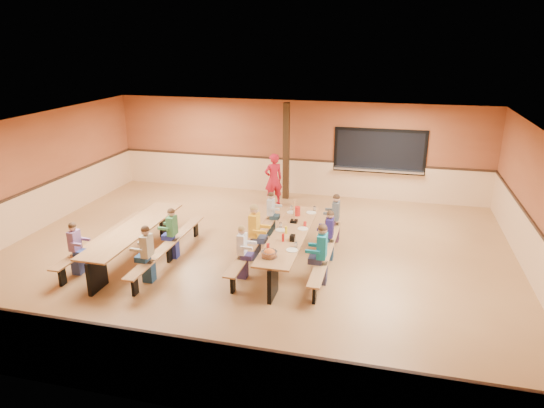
# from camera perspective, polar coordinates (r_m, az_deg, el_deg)

# --- Properties ---
(ground) EXTENTS (12.00, 12.00, 0.00)m
(ground) POSITION_cam_1_polar(r_m,az_deg,el_deg) (11.41, -2.24, -6.08)
(ground) COLOR #916137
(ground) RESTS_ON ground
(room_envelope) EXTENTS (12.04, 10.04, 3.02)m
(room_envelope) POSITION_cam_1_polar(r_m,az_deg,el_deg) (11.14, -2.28, -2.86)
(room_envelope) COLOR brown
(room_envelope) RESTS_ON ground
(kitchen_pass_through) EXTENTS (2.78, 0.28, 1.38)m
(kitchen_pass_through) POSITION_cam_1_polar(r_m,az_deg,el_deg) (15.24, 12.53, 5.87)
(kitchen_pass_through) COLOR black
(kitchen_pass_through) RESTS_ON ground
(structural_post) EXTENTS (0.18, 0.18, 3.00)m
(structural_post) POSITION_cam_1_polar(r_m,az_deg,el_deg) (15.03, 1.68, 6.17)
(structural_post) COLOR black
(structural_post) RESTS_ON ground
(cafeteria_table_main) EXTENTS (1.91, 3.70, 0.74)m
(cafeteria_table_main) POSITION_cam_1_polar(r_m,az_deg,el_deg) (10.83, 2.11, -4.47)
(cafeteria_table_main) COLOR #A57041
(cafeteria_table_main) RESTS_ON ground
(cafeteria_table_second) EXTENTS (1.91, 3.70, 0.74)m
(cafeteria_table_second) POSITION_cam_1_polar(r_m,az_deg,el_deg) (11.52, -15.81, -3.72)
(cafeteria_table_second) COLOR #A57041
(cafeteria_table_second) RESTS_ON ground
(seated_child_white_left) EXTENTS (0.35, 0.28, 1.16)m
(seated_child_white_left) POSITION_cam_1_polar(r_m,az_deg,el_deg) (10.20, -3.52, -5.69)
(seated_child_white_left) COLOR white
(seated_child_white_left) RESTS_ON ground
(seated_adult_yellow) EXTENTS (0.42, 0.34, 1.31)m
(seated_adult_yellow) POSITION_cam_1_polar(r_m,az_deg,el_deg) (10.98, -2.08, -3.39)
(seated_adult_yellow) COLOR yellow
(seated_adult_yellow) RESTS_ON ground
(seated_child_grey_left) EXTENTS (0.33, 0.27, 1.14)m
(seated_child_grey_left) POSITION_cam_1_polar(r_m,az_deg,el_deg) (12.37, -0.14, -1.19)
(seated_child_grey_left) COLOR #BBBBBB
(seated_child_grey_left) RESTS_ON ground
(seated_child_teal_right) EXTENTS (0.40, 0.33, 1.28)m
(seated_child_teal_right) POSITION_cam_1_polar(r_m,az_deg,el_deg) (9.99, 5.87, -5.94)
(seated_child_teal_right) COLOR #147487
(seated_child_teal_right) RESTS_ON ground
(seated_child_navy_right) EXTENTS (0.35, 0.28, 1.16)m
(seated_child_navy_right) POSITION_cam_1_polar(r_m,az_deg,el_deg) (11.09, 6.78, -3.71)
(seated_child_navy_right) COLOR #201751
(seated_child_navy_right) RESTS_ON ground
(seated_child_char_right) EXTENTS (0.37, 0.30, 1.21)m
(seated_child_char_right) POSITION_cam_1_polar(r_m,az_deg,el_deg) (12.09, 7.48, -1.66)
(seated_child_char_right) COLOR #484E52
(seated_child_char_right) RESTS_ON ground
(seated_child_purple_sec) EXTENTS (0.35, 0.28, 1.16)m
(seated_child_purple_sec) POSITION_cam_1_polar(r_m,az_deg,el_deg) (11.16, -22.11, -4.90)
(seated_child_purple_sec) COLOR #89619A
(seated_child_purple_sec) RESTS_ON ground
(seated_child_green_sec) EXTENTS (0.36, 0.29, 1.18)m
(seated_child_green_sec) POSITION_cam_1_polar(r_m,az_deg,el_deg) (11.32, -11.62, -3.43)
(seated_child_green_sec) COLOR #387542
(seated_child_green_sec) RESTS_ON ground
(seated_child_tan_sec) EXTENTS (0.37, 0.31, 1.22)m
(seated_child_tan_sec) POSITION_cam_1_polar(r_m,az_deg,el_deg) (10.34, -14.45, -5.75)
(seated_child_tan_sec) COLOR #B4AA8D
(seated_child_tan_sec) RESTS_ON ground
(standing_woman) EXTENTS (0.69, 0.65, 1.59)m
(standing_woman) POSITION_cam_1_polar(r_m,az_deg,el_deg) (14.58, 0.17, 2.92)
(standing_woman) COLOR #AE1324
(standing_woman) RESTS_ON ground
(punch_pitcher) EXTENTS (0.16, 0.16, 0.22)m
(punch_pitcher) POSITION_cam_1_polar(r_m,az_deg,el_deg) (11.75, 2.97, -0.85)
(punch_pitcher) COLOR red
(punch_pitcher) RESTS_ON cafeteria_table_main
(chip_bowl) EXTENTS (0.32, 0.32, 0.15)m
(chip_bowl) POSITION_cam_1_polar(r_m,az_deg,el_deg) (9.57, -0.32, -5.84)
(chip_bowl) COLOR orange
(chip_bowl) RESTS_ON cafeteria_table_main
(napkin_dispenser) EXTENTS (0.10, 0.14, 0.13)m
(napkin_dispenser) POSITION_cam_1_polar(r_m,az_deg,el_deg) (10.32, 2.42, -4.01)
(napkin_dispenser) COLOR black
(napkin_dispenser) RESTS_ON cafeteria_table_main
(condiment_mustard) EXTENTS (0.06, 0.06, 0.17)m
(condiment_mustard) POSITION_cam_1_polar(r_m,az_deg,el_deg) (10.68, 1.66, -3.06)
(condiment_mustard) COLOR yellow
(condiment_mustard) RESTS_ON cafeteria_table_main
(condiment_ketchup) EXTENTS (0.06, 0.06, 0.17)m
(condiment_ketchup) POSITION_cam_1_polar(r_m,az_deg,el_deg) (10.27, 1.30, -3.98)
(condiment_ketchup) COLOR #B2140F
(condiment_ketchup) RESTS_ON cafeteria_table_main
(table_paddle) EXTENTS (0.16, 0.16, 0.56)m
(table_paddle) POSITION_cam_1_polar(r_m,az_deg,el_deg) (11.30, 2.61, -1.52)
(table_paddle) COLOR black
(table_paddle) RESTS_ON cafeteria_table_main
(place_settings) EXTENTS (0.65, 3.30, 0.11)m
(place_settings) POSITION_cam_1_polar(r_m,az_deg,el_deg) (10.72, 2.12, -3.15)
(place_settings) COLOR beige
(place_settings) RESTS_ON cafeteria_table_main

